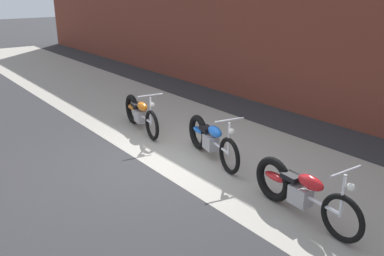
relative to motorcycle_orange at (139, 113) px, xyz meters
The scene contains 6 objects.
ground_plane 2.24m from the motorcycle_orange, 26.27° to the right, with size 80.00×80.00×0.00m, color #2D2D30.
sidewalk_slab 2.16m from the motorcycle_orange, 21.35° to the left, with size 36.00×3.50×0.01m, color #9E998E.
brick_building_wall 5.27m from the motorcycle_orange, 64.90° to the left, with size 36.00×0.50×5.71m, color brown.
motorcycle_orange is the anchor object (origin of this frame).
motorcycle_blue 2.31m from the motorcycle_orange, ahead, with size 1.98×0.73×1.03m.
motorcycle_red 4.72m from the motorcycle_orange, ahead, with size 2.01×0.58×1.03m.
Camera 1 is at (5.95, -3.61, 3.24)m, focal length 37.51 mm.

